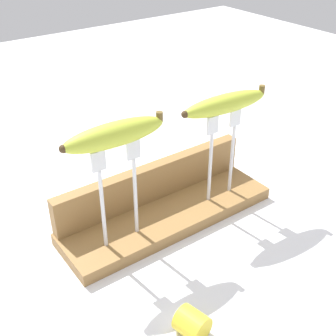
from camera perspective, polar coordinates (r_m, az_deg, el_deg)
name	(u,v)px	position (r m, az deg, el deg)	size (l,w,h in m)	color
ground_plane	(168,220)	(0.93, 0.00, -6.63)	(3.00, 3.00, 0.00)	silver
wooden_board	(168,215)	(0.92, 0.00, -6.01)	(0.45, 0.14, 0.03)	olive
board_backstop	(152,182)	(0.93, -2.00, -1.75)	(0.44, 0.03, 0.08)	olive
fork_stand_left	(118,186)	(0.78, -6.38, -2.28)	(0.09, 0.01, 0.20)	silver
fork_stand_right	(222,148)	(0.90, 6.95, 2.58)	(0.08, 0.01, 0.19)	silver
banana_raised_left	(115,134)	(0.73, -6.85, 4.31)	(0.19, 0.05, 0.04)	#B2C138
banana_raised_right	(225,104)	(0.86, 7.36, 8.18)	(0.20, 0.05, 0.04)	#B2C138
banana_chunk_near	(192,323)	(0.71, 3.03, -19.22)	(0.05, 0.05, 0.04)	yellow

